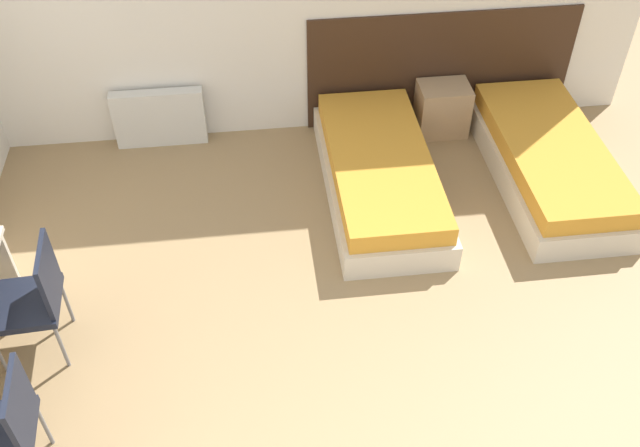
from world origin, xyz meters
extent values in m
cube|color=#382316|center=(1.33, 4.27, 0.54)|extent=(2.42, 0.03, 1.08)
cube|color=beige|center=(0.60, 3.27, 0.12)|extent=(0.87, 1.94, 0.23)
cube|color=gold|center=(0.60, 3.27, 0.31)|extent=(0.79, 1.86, 0.16)
cube|color=beige|center=(2.05, 3.27, 0.12)|extent=(0.87, 1.94, 0.23)
cube|color=gold|center=(2.05, 3.27, 0.31)|extent=(0.79, 1.86, 0.16)
cube|color=tan|center=(1.33, 4.07, 0.24)|extent=(0.45, 0.34, 0.47)
cube|color=silver|center=(-1.21, 4.19, 0.27)|extent=(0.80, 0.12, 0.53)
cube|color=black|center=(-1.94, 1.96, 0.43)|extent=(0.47, 0.47, 0.05)
cube|color=black|center=(-1.73, 1.97, 0.67)|extent=(0.05, 0.40, 0.42)
cylinder|color=slate|center=(-2.14, 2.15, 0.20)|extent=(0.02, 0.02, 0.41)
cylinder|color=slate|center=(-1.74, 1.78, 0.20)|extent=(0.02, 0.02, 0.41)
cylinder|color=slate|center=(-1.76, 2.17, 0.20)|extent=(0.02, 0.02, 0.41)
cube|color=black|center=(-1.73, 1.03, 0.67)|extent=(0.05, 0.40, 0.42)
cylinder|color=slate|center=(-1.76, 1.22, 0.20)|extent=(0.02, 0.02, 0.41)
camera|label=1|loc=(-0.43, -1.19, 3.89)|focal=40.00mm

